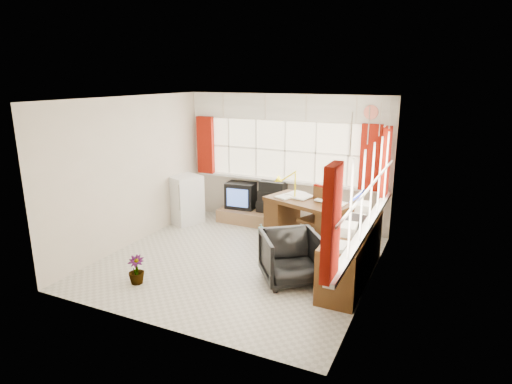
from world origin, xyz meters
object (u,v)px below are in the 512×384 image
Objects in this scene: desk_lamp at (295,179)px; crt_tv at (242,195)px; office_chair at (291,258)px; radiator at (325,231)px; task_chair at (319,216)px; credenza at (352,252)px; mini_fridge at (185,199)px; desk at (307,221)px; tv_bench at (253,217)px.

desk_lamp is 1.74m from crt_tv.
desk_lamp is at bearing -30.05° from crt_tv.
office_chair is 2.86m from crt_tv.
task_chair is at bearing -97.86° from radiator.
credenza is 2.12× the size of mini_fridge.
task_chair reaches higher than crt_tv.
desk is at bearing 138.41° from credenza.
mini_fridge reaches higher than crt_tv.
office_chair is 0.84× the size of mini_fridge.
credenza is (0.74, -0.85, -0.17)m from task_chair.
credenza is (0.95, -0.85, -0.06)m from desk.
task_chair is at bearing 53.25° from office_chair.
credenza is (1.19, -0.88, -0.75)m from desk_lamp.
tv_bench is 2.28× the size of crt_tv.
office_chair is (0.45, -1.36, -0.78)m from desk_lamp.
crt_tv is (-1.85, 2.17, 0.15)m from office_chair.
desk is 2.58m from mini_fridge.
desk is at bearing -27.26° from crt_tv.
desk_lamp reaches higher than mini_fridge.
credenza is 1.43× the size of tv_bench.
crt_tv is at bearing 162.97° from radiator.
crt_tv is 0.65× the size of mini_fridge.
radiator is 1.63m from tv_bench.
radiator is 0.28× the size of credenza.
office_chair is 0.39× the size of credenza.
desk is at bearing -133.00° from radiator.
desk_lamp is at bearing -3.71° from mini_fridge.
desk_lamp is 1.06m from radiator.
tv_bench is 0.53m from crt_tv.
office_chair is (-0.00, -1.33, -0.21)m from task_chair.
mini_fridge is at bearing 176.29° from desk_lamp.
task_chair reaches higher than radiator.
crt_tv is at bearing 151.46° from tv_bench.
tv_bench is 1.39m from mini_fridge.
radiator is (0.49, 0.23, -0.91)m from desk_lamp.
office_chair is at bearing -28.51° from mini_fridge.
tv_bench is (-1.09, 0.64, -1.02)m from desk_lamp.
mini_fridge is at bearing -158.69° from tv_bench.
mini_fridge is (-2.34, 0.15, -0.67)m from desk_lamp.
desk is at bearing -179.63° from task_chair.
desk is 0.43m from radiator.
office_chair is 0.56× the size of tv_bench.
radiator is 1.33m from credenza.
radiator is at bearing -14.47° from tv_bench.
task_chair is at bearing -3.79° from mini_fridge.
desk_lamp is 0.24× the size of credenza.
task_chair is 1.13× the size of mini_fridge.
desk_lamp is 0.73m from task_chair.
crt_tv is at bearing 35.42° from mini_fridge.
desk_lamp is 0.50× the size of mini_fridge.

